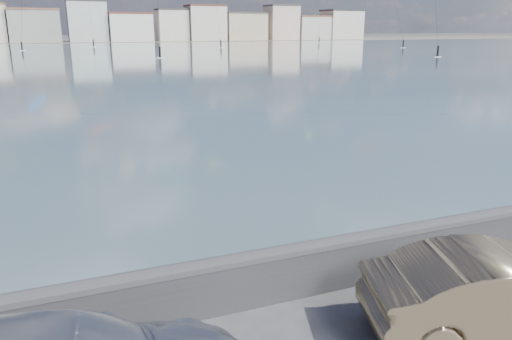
# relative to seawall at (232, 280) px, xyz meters

# --- Properties ---
(bay_water) EXTENTS (500.00, 177.00, 0.00)m
(bay_water) POSITION_rel_seawall_xyz_m (0.00, 88.80, -0.58)
(bay_water) COLOR #435E66
(bay_water) RESTS_ON ground
(far_shore_strip) EXTENTS (500.00, 60.00, 0.00)m
(far_shore_strip) POSITION_rel_seawall_xyz_m (0.00, 197.30, -0.57)
(far_shore_strip) COLOR #4C473D
(far_shore_strip) RESTS_ON ground
(seawall) EXTENTS (400.00, 0.36, 1.08)m
(seawall) POSITION_rel_seawall_xyz_m (0.00, 0.00, 0.00)
(seawall) COLOR #28282B
(seawall) RESTS_ON ground
(far_buildings) EXTENTS (240.79, 13.26, 14.60)m
(far_buildings) POSITION_rel_seawall_xyz_m (1.31, 183.30, 5.44)
(far_buildings) COLOR gray
(far_buildings) RESTS_ON ground
(car_champagne) EXTENTS (4.82, 2.90, 1.50)m
(car_champagne) POSITION_rel_seawall_xyz_m (3.90, -2.45, 0.17)
(car_champagne) COLOR #A1875F
(car_champagne) RESTS_ON ground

